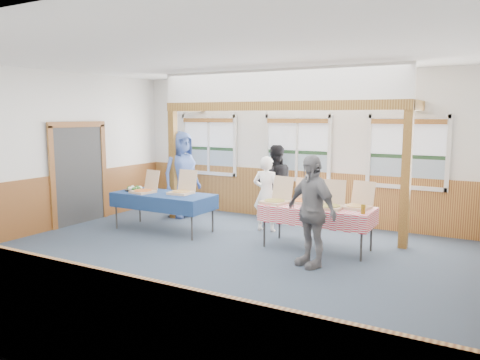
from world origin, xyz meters
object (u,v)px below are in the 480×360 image
table_left (163,196)px  woman_white (266,194)px  person_grey (311,211)px  table_right (317,209)px  man_blue (181,174)px  woman_black (275,183)px

table_left → woman_white: bearing=49.0°
table_left → woman_white: woman_white is taller
person_grey → table_left: bearing=-163.3°
table_right → man_blue: 3.80m
woman_white → person_grey: bearing=127.4°
table_left → table_right: (3.16, 0.25, -0.00)m
table_right → woman_white: bearing=136.4°
person_grey → woman_black: bearing=153.1°
woman_white → table_left: bearing=22.2°
woman_black → man_blue: bearing=-16.2°
table_right → woman_black: (-1.56, 1.61, 0.14)m
woman_black → man_blue: (-2.09, -0.59, 0.14)m
man_blue → woman_white: bearing=-81.5°
woman_white → man_blue: 2.34m
table_right → woman_white: (-1.34, 0.73, 0.05)m
table_right → person_grey: 0.96m
woman_black → man_blue: man_blue is taller
man_blue → table_left: bearing=-143.0°
woman_white → woman_black: woman_black is taller
table_right → person_grey: size_ratio=1.19×
person_grey → table_right: bearing=131.7°
table_left → woman_black: 2.45m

